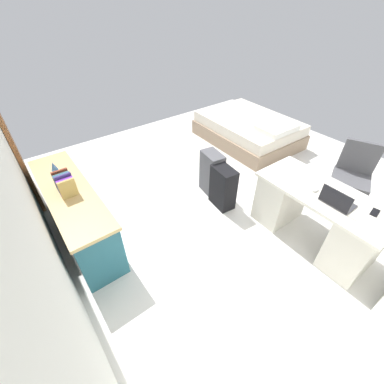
{
  "coord_description": "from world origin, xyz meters",
  "views": [
    {
      "loc": [
        -2.1,
        2.32,
        2.48
      ],
      "look_at": [
        -0.25,
        0.91,
        0.6
      ],
      "focal_mm": 23.81,
      "sensor_mm": 36.0,
      "label": 1
    }
  ],
  "objects_px": {
    "desk": "(315,216)",
    "figurine_small": "(54,166)",
    "suitcase_spare_grey": "(212,173)",
    "suitcase_black": "(223,187)",
    "cell_phone_near_laptop": "(375,212)",
    "credenza": "(76,213)",
    "computer_mouse": "(315,189)",
    "laptop": "(337,201)",
    "office_chair": "(350,180)",
    "bed": "(248,130)"
  },
  "relations": [
    {
      "from": "desk",
      "to": "suitcase_black",
      "type": "bearing_deg",
      "value": 20.81
    },
    {
      "from": "desk",
      "to": "cell_phone_near_laptop",
      "type": "bearing_deg",
      "value": -167.99
    },
    {
      "from": "suitcase_black",
      "to": "desk",
      "type": "bearing_deg",
      "value": -152.61
    },
    {
      "from": "credenza",
      "to": "suitcase_black",
      "type": "bearing_deg",
      "value": -109.89
    },
    {
      "from": "desk",
      "to": "figurine_small",
      "type": "bearing_deg",
      "value": 44.51
    },
    {
      "from": "credenza",
      "to": "laptop",
      "type": "relative_size",
      "value": 5.72
    },
    {
      "from": "computer_mouse",
      "to": "cell_phone_near_laptop",
      "type": "xyz_separation_m",
      "value": [
        -0.56,
        -0.15,
        -0.01
      ]
    },
    {
      "from": "desk",
      "to": "suitcase_spare_grey",
      "type": "distance_m",
      "value": 1.5
    },
    {
      "from": "computer_mouse",
      "to": "bed",
      "type": "bearing_deg",
      "value": -31.02
    },
    {
      "from": "credenza",
      "to": "bed",
      "type": "relative_size",
      "value": 0.93
    },
    {
      "from": "office_chair",
      "to": "suitcase_black",
      "type": "bearing_deg",
      "value": 53.16
    },
    {
      "from": "suitcase_spare_grey",
      "to": "laptop",
      "type": "xyz_separation_m",
      "value": [
        -1.62,
        -0.25,
        0.45
      ]
    },
    {
      "from": "cell_phone_near_laptop",
      "to": "office_chair",
      "type": "bearing_deg",
      "value": -64.46
    },
    {
      "from": "cell_phone_near_laptop",
      "to": "figurine_small",
      "type": "relative_size",
      "value": 1.24
    },
    {
      "from": "laptop",
      "to": "suitcase_black",
      "type": "bearing_deg",
      "value": 14.25
    },
    {
      "from": "credenza",
      "to": "suitcase_spare_grey",
      "type": "distance_m",
      "value": 1.9
    },
    {
      "from": "credenza",
      "to": "figurine_small",
      "type": "xyz_separation_m",
      "value": [
        0.49,
        0.0,
        0.41
      ]
    },
    {
      "from": "suitcase_spare_grey",
      "to": "figurine_small",
      "type": "height_order",
      "value": "figurine_small"
    },
    {
      "from": "office_chair",
      "to": "bed",
      "type": "relative_size",
      "value": 0.48
    },
    {
      "from": "credenza",
      "to": "cell_phone_near_laptop",
      "type": "xyz_separation_m",
      "value": [
        -2.25,
        -2.33,
        0.37
      ]
    },
    {
      "from": "credenza",
      "to": "cell_phone_near_laptop",
      "type": "bearing_deg",
      "value": -134.04
    },
    {
      "from": "office_chair",
      "to": "suitcase_spare_grey",
      "type": "distance_m",
      "value": 1.89
    },
    {
      "from": "credenza",
      "to": "bed",
      "type": "height_order",
      "value": "credenza"
    },
    {
      "from": "bed",
      "to": "suitcase_spare_grey",
      "type": "distance_m",
      "value": 1.87
    },
    {
      "from": "bed",
      "to": "suitcase_spare_grey",
      "type": "bearing_deg",
      "value": 116.01
    },
    {
      "from": "office_chair",
      "to": "figurine_small",
      "type": "height_order",
      "value": "office_chair"
    },
    {
      "from": "cell_phone_near_laptop",
      "to": "desk",
      "type": "bearing_deg",
      "value": 4.0
    },
    {
      "from": "suitcase_black",
      "to": "figurine_small",
      "type": "bearing_deg",
      "value": 64.24
    },
    {
      "from": "credenza",
      "to": "suitcase_spare_grey",
      "type": "height_order",
      "value": "credenza"
    },
    {
      "from": "office_chair",
      "to": "computer_mouse",
      "type": "xyz_separation_m",
      "value": [
        -0.0,
        1.0,
        0.33
      ]
    },
    {
      "from": "suitcase_spare_grey",
      "to": "credenza",
      "type": "bearing_deg",
      "value": 88.8
    },
    {
      "from": "computer_mouse",
      "to": "figurine_small",
      "type": "xyz_separation_m",
      "value": [
        2.18,
        2.17,
        0.03
      ]
    },
    {
      "from": "suitcase_spare_grey",
      "to": "cell_phone_near_laptop",
      "type": "distance_m",
      "value": 2.02
    },
    {
      "from": "laptop",
      "to": "cell_phone_near_laptop",
      "type": "distance_m",
      "value": 0.37
    },
    {
      "from": "desk",
      "to": "credenza",
      "type": "relative_size",
      "value": 0.81
    },
    {
      "from": "bed",
      "to": "suitcase_spare_grey",
      "type": "height_order",
      "value": "suitcase_spare_grey"
    },
    {
      "from": "credenza",
      "to": "computer_mouse",
      "type": "distance_m",
      "value": 2.78
    },
    {
      "from": "desk",
      "to": "suitcase_spare_grey",
      "type": "xyz_separation_m",
      "value": [
        1.45,
        0.35,
        -0.05
      ]
    },
    {
      "from": "suitcase_spare_grey",
      "to": "cell_phone_near_laptop",
      "type": "relative_size",
      "value": 4.89
    },
    {
      "from": "desk",
      "to": "laptop",
      "type": "xyz_separation_m",
      "value": [
        -0.17,
        0.1,
        0.4
      ]
    },
    {
      "from": "bed",
      "to": "suitcase_black",
      "type": "relative_size",
      "value": 3.16
    },
    {
      "from": "bed",
      "to": "cell_phone_near_laptop",
      "type": "distance_m",
      "value": 3.04
    },
    {
      "from": "office_chair",
      "to": "figurine_small",
      "type": "relative_size",
      "value": 8.55
    },
    {
      "from": "laptop",
      "to": "computer_mouse",
      "type": "distance_m",
      "value": 0.27
    },
    {
      "from": "office_chair",
      "to": "credenza",
      "type": "relative_size",
      "value": 0.52
    },
    {
      "from": "suitcase_spare_grey",
      "to": "computer_mouse",
      "type": "relative_size",
      "value": 6.65
    },
    {
      "from": "desk",
      "to": "office_chair",
      "type": "distance_m",
      "value": 0.96
    },
    {
      "from": "computer_mouse",
      "to": "credenza",
      "type": "bearing_deg",
      "value": 53.35
    },
    {
      "from": "suitcase_spare_grey",
      "to": "figurine_small",
      "type": "relative_size",
      "value": 6.05
    },
    {
      "from": "office_chair",
      "to": "suitcase_spare_grey",
      "type": "xyz_separation_m",
      "value": [
        1.36,
        1.31,
        -0.09
      ]
    }
  ]
}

